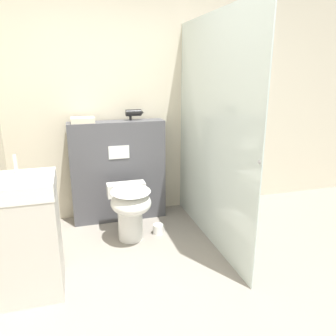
% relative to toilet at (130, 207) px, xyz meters
% --- Properties ---
extents(ground_plane, '(12.00, 12.00, 0.00)m').
position_rel_toilet_xyz_m(ground_plane, '(0.15, -1.13, -0.36)').
color(ground_plane, gray).
extents(wall_back, '(8.00, 0.06, 2.50)m').
position_rel_toilet_xyz_m(wall_back, '(0.15, 0.74, 0.89)').
color(wall_back, beige).
rests_on(wall_back, ground_plane).
extents(partition_panel, '(1.03, 0.24, 1.12)m').
position_rel_toilet_xyz_m(partition_panel, '(-0.03, 0.56, 0.20)').
color(partition_panel, '#4C4C51').
rests_on(partition_panel, ground_plane).
extents(shower_glass, '(0.04, 1.77, 2.14)m').
position_rel_toilet_xyz_m(shower_glass, '(0.76, -0.17, 0.71)').
color(shower_glass, silver).
rests_on(shower_glass, ground_plane).
extents(toilet, '(0.39, 0.56, 0.55)m').
position_rel_toilet_xyz_m(toilet, '(0.00, 0.00, 0.00)').
color(toilet, white).
rests_on(toilet, ground_plane).
extents(sink_vanity, '(0.54, 0.46, 1.06)m').
position_rel_toilet_xyz_m(sink_vanity, '(-0.90, -0.57, 0.10)').
color(sink_vanity, beige).
rests_on(sink_vanity, ground_plane).
extents(hair_drier, '(0.20, 0.07, 0.12)m').
position_rel_toilet_xyz_m(hair_drier, '(0.17, 0.58, 0.84)').
color(hair_drier, black).
rests_on(hair_drier, partition_panel).
extents(folded_towel, '(0.24, 0.18, 0.06)m').
position_rel_toilet_xyz_m(folded_towel, '(-0.38, 0.55, 0.79)').
color(folded_towel, beige).
rests_on(folded_towel, partition_panel).
extents(spare_toilet_roll, '(0.11, 0.11, 0.10)m').
position_rel_toilet_xyz_m(spare_toilet_roll, '(0.29, 0.04, -0.31)').
color(spare_toilet_roll, white).
rests_on(spare_toilet_roll, ground_plane).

